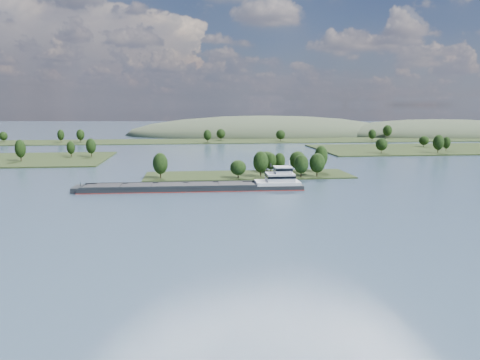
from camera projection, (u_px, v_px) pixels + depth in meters
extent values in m
plane|color=#36485E|center=(270.00, 200.00, 169.59)|extent=(1800.00, 1800.00, 0.00)
cube|color=#212F15|center=(248.00, 176.00, 228.46)|extent=(100.00, 30.00, 1.20)
cylinder|color=black|center=(301.00, 173.00, 219.94)|extent=(0.50, 0.50, 3.50)
ellipsoid|color=black|center=(301.00, 164.00, 219.23)|extent=(7.00, 7.00, 9.01)
cylinder|color=black|center=(267.00, 168.00, 240.23)|extent=(0.50, 0.50, 3.32)
ellipsoid|color=black|center=(267.00, 160.00, 239.56)|extent=(8.52, 8.52, 8.53)
cylinder|color=black|center=(261.00, 172.00, 221.67)|extent=(0.50, 0.50, 3.96)
ellipsoid|color=black|center=(261.00, 162.00, 220.87)|extent=(7.41, 7.41, 10.19)
cylinder|color=black|center=(271.00, 169.00, 234.21)|extent=(0.50, 0.50, 3.24)
ellipsoid|color=black|center=(271.00, 161.00, 233.56)|extent=(5.95, 5.95, 8.34)
cylinder|color=black|center=(238.00, 175.00, 217.16)|extent=(0.50, 0.50, 2.76)
ellipsoid|color=black|center=(238.00, 168.00, 216.61)|extent=(7.56, 7.56, 7.09)
cylinder|color=black|center=(161.00, 174.00, 216.55)|extent=(0.50, 0.50, 3.89)
ellipsoid|color=black|center=(160.00, 163.00, 215.76)|extent=(6.92, 6.92, 10.00)
cylinder|color=black|center=(280.00, 169.00, 235.14)|extent=(0.50, 0.50, 3.26)
ellipsoid|color=black|center=(280.00, 161.00, 234.49)|extent=(5.71, 5.71, 8.37)
cylinder|color=black|center=(321.00, 168.00, 236.99)|extent=(0.50, 0.50, 4.39)
ellipsoid|color=black|center=(321.00, 157.00, 236.11)|extent=(6.79, 6.79, 11.29)
cylinder|color=black|center=(317.00, 173.00, 222.15)|extent=(0.50, 0.50, 3.63)
ellipsoid|color=black|center=(317.00, 163.00, 221.42)|extent=(7.49, 7.49, 9.33)
cylinder|color=black|center=(297.00, 169.00, 236.21)|extent=(0.50, 0.50, 3.47)
ellipsoid|color=black|center=(298.00, 160.00, 235.51)|extent=(8.29, 8.29, 8.93)
cylinder|color=black|center=(91.00, 154.00, 305.22)|extent=(0.50, 0.50, 3.94)
ellipsoid|color=black|center=(91.00, 146.00, 304.42)|extent=(6.51, 6.51, 10.14)
cylinder|color=black|center=(71.00, 154.00, 306.14)|extent=(0.50, 0.50, 3.34)
ellipsoid|color=black|center=(71.00, 147.00, 305.47)|extent=(5.42, 5.42, 8.59)
cylinder|color=black|center=(21.00, 158.00, 280.99)|extent=(0.50, 0.50, 4.26)
ellipsoid|color=black|center=(20.00, 149.00, 280.14)|extent=(6.27, 6.27, 10.95)
cylinder|color=black|center=(381.00, 150.00, 328.42)|extent=(0.50, 0.50, 3.48)
ellipsoid|color=black|center=(382.00, 144.00, 327.72)|extent=(8.21, 8.21, 8.96)
cylinder|color=black|center=(438.00, 150.00, 328.74)|extent=(0.50, 0.50, 4.21)
ellipsoid|color=black|center=(438.00, 142.00, 327.89)|extent=(7.57, 7.57, 10.83)
cylinder|color=black|center=(446.00, 149.00, 342.93)|extent=(0.50, 0.50, 3.47)
ellipsoid|color=black|center=(446.00, 143.00, 342.23)|extent=(5.69, 5.69, 8.92)
cylinder|color=black|center=(424.00, 145.00, 377.25)|extent=(0.50, 0.50, 2.90)
ellipsoid|color=black|center=(424.00, 140.00, 376.66)|extent=(7.78, 7.78, 7.46)
cube|color=#212F15|center=(219.00, 141.00, 444.31)|extent=(900.00, 60.00, 1.20)
cylinder|color=black|center=(61.00, 140.00, 424.91)|extent=(0.50, 0.50, 3.85)
ellipsoid|color=black|center=(61.00, 135.00, 424.13)|extent=(6.32, 6.32, 9.89)
cylinder|color=black|center=(372.00, 139.00, 443.09)|extent=(0.50, 0.50, 3.57)
ellipsoid|color=black|center=(372.00, 134.00, 442.36)|extent=(7.17, 7.17, 9.19)
cylinder|color=black|center=(221.00, 138.00, 449.69)|extent=(0.50, 0.50, 3.58)
ellipsoid|color=black|center=(221.00, 134.00, 448.96)|extent=(8.63, 8.63, 9.20)
cylinder|color=black|center=(387.00, 136.00, 478.10)|extent=(0.50, 0.50, 4.41)
ellipsoid|color=black|center=(387.00, 130.00, 477.21)|extent=(9.15, 9.15, 11.35)
cylinder|color=black|center=(4.00, 140.00, 426.64)|extent=(0.50, 0.50, 3.17)
ellipsoid|color=black|center=(3.00, 136.00, 426.00)|extent=(7.15, 7.15, 8.15)
cylinder|color=black|center=(81.00, 140.00, 425.05)|extent=(0.50, 0.50, 3.88)
ellipsoid|color=black|center=(80.00, 135.00, 424.27)|extent=(7.35, 7.35, 9.97)
cylinder|color=black|center=(280.00, 139.00, 439.52)|extent=(0.50, 0.50, 3.44)
ellipsoid|color=black|center=(281.00, 135.00, 438.83)|extent=(8.87, 8.87, 8.86)
cylinder|color=black|center=(208.00, 140.00, 424.63)|extent=(0.50, 0.50, 3.78)
ellipsoid|color=black|center=(208.00, 135.00, 423.86)|extent=(7.20, 7.20, 9.73)
ellipsoid|color=#3A4730|center=(438.00, 135.00, 541.62)|extent=(260.00, 140.00, 36.00)
ellipsoid|color=#3A4730|center=(264.00, 134.00, 549.04)|extent=(320.00, 160.00, 44.00)
cube|color=black|center=(193.00, 188.00, 190.30)|extent=(90.21, 13.03, 2.48)
cube|color=#A01D11|center=(193.00, 190.00, 190.38)|extent=(90.44, 13.26, 0.28)
cube|color=black|center=(171.00, 183.00, 194.65)|extent=(69.75, 1.83, 0.90)
cube|color=black|center=(169.00, 187.00, 183.81)|extent=(69.75, 1.83, 0.90)
cube|color=black|center=(170.00, 185.00, 189.26)|extent=(67.69, 11.46, 0.34)
cube|color=black|center=(108.00, 185.00, 186.96)|extent=(10.31, 9.42, 0.39)
cube|color=black|center=(139.00, 185.00, 188.09)|extent=(10.31, 9.42, 0.39)
cube|color=black|center=(170.00, 185.00, 189.21)|extent=(10.31, 9.42, 0.39)
cube|color=black|center=(201.00, 184.00, 190.33)|extent=(10.31, 9.42, 0.39)
cube|color=black|center=(231.00, 184.00, 191.45)|extent=(10.31, 9.42, 0.39)
cube|color=black|center=(78.00, 189.00, 186.10)|extent=(3.58, 10.19, 2.25)
cylinder|color=black|center=(80.00, 185.00, 185.95)|extent=(0.28, 0.28, 2.48)
cube|color=silver|center=(277.00, 182.00, 193.16)|extent=(18.21, 11.16, 1.35)
cube|color=silver|center=(280.00, 177.00, 192.90)|extent=(11.43, 9.22, 3.38)
cube|color=black|center=(280.00, 176.00, 192.83)|extent=(11.66, 9.45, 1.01)
cube|color=silver|center=(283.00, 170.00, 192.54)|extent=(6.88, 6.88, 2.48)
cube|color=black|center=(283.00, 169.00, 192.47)|extent=(7.11, 7.11, 0.90)
cube|color=silver|center=(283.00, 167.00, 192.33)|extent=(7.34, 7.34, 0.23)
cylinder|color=silver|center=(290.00, 163.00, 192.37)|extent=(0.23, 0.23, 2.93)
cylinder|color=black|center=(271.00, 165.00, 195.20)|extent=(0.57, 0.57, 1.35)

